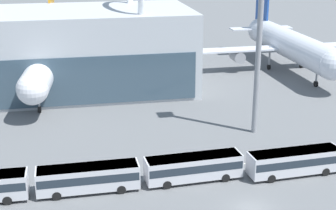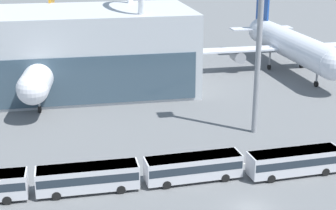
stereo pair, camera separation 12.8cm
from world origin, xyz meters
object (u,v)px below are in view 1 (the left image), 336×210
(shuttle_bus_2, at_px, (88,177))
(floodlight_mast, at_px, (260,27))
(airliner_at_gate_near, at_px, (46,63))
(shuttle_bus_4, at_px, (294,161))
(airliner_at_gate_far, at_px, (289,44))
(shuttle_bus_3, at_px, (194,166))

(shuttle_bus_2, relative_size, floodlight_mast, 0.43)
(airliner_at_gate_near, xyz_separation_m, shuttle_bus_2, (5.17, -39.73, -3.58))
(shuttle_bus_2, xyz_separation_m, shuttle_bus_4, (24.24, -0.52, 0.00))
(floodlight_mast, bearing_deg, airliner_at_gate_near, 138.50)
(airliner_at_gate_far, height_order, shuttle_bus_4, airliner_at_gate_far)
(airliner_at_gate_near, relative_size, shuttle_bus_4, 3.19)
(airliner_at_gate_near, bearing_deg, shuttle_bus_2, 13.15)
(airliner_at_gate_far, bearing_deg, floodlight_mast, -31.64)
(shuttle_bus_4, relative_size, floodlight_mast, 0.43)
(shuttle_bus_3, bearing_deg, airliner_at_gate_far, 52.00)
(airliner_at_gate_near, height_order, airliner_at_gate_far, airliner_at_gate_far)
(shuttle_bus_2, distance_m, shuttle_bus_4, 24.25)
(floodlight_mast, bearing_deg, shuttle_bus_3, -133.18)
(shuttle_bus_2, bearing_deg, airliner_at_gate_far, 45.73)
(airliner_at_gate_near, bearing_deg, floodlight_mast, 54.25)
(airliner_at_gate_near, distance_m, shuttle_bus_3, 43.17)
(airliner_at_gate_far, xyz_separation_m, floodlight_mast, (-19.39, -32.39, 9.70))
(airliner_at_gate_far, bearing_deg, shuttle_bus_3, -35.60)
(shuttle_bus_2, distance_m, floodlight_mast, 31.04)
(airliner_at_gate_near, distance_m, airliner_at_gate_far, 49.43)
(floodlight_mast, bearing_deg, airliner_at_gate_far, 59.09)
(airliner_at_gate_far, xyz_separation_m, shuttle_bus_2, (-43.87, -45.89, -3.80))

